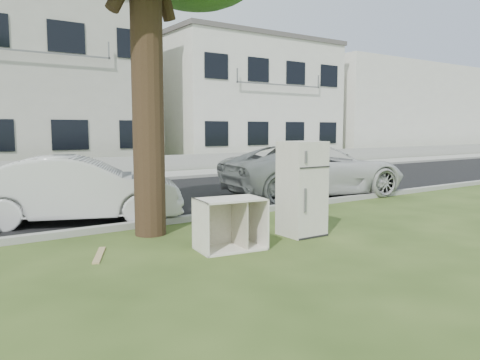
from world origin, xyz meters
TOP-DOWN VIEW (x-y plane):
  - ground at (0.00, 0.00)m, footprint 120.00×120.00m
  - road at (0.00, 6.00)m, footprint 120.00×7.00m
  - kerb_near at (0.00, 2.45)m, footprint 120.00×0.18m
  - kerb_far at (0.00, 9.55)m, footprint 120.00×0.18m
  - sidewalk at (0.00, 11.00)m, footprint 120.00×2.80m
  - low_wall at (0.00, 12.60)m, footprint 120.00×0.15m
  - townhouse_center at (0.00, 17.50)m, footprint 11.22×8.16m
  - townhouse_right at (12.00, 17.50)m, footprint 10.20×8.16m
  - filler_right at (26.00, 18.00)m, footprint 16.00×9.00m
  - fridge at (1.77, 0.26)m, footprint 0.69×0.64m
  - cabinet at (0.20, 0.16)m, footprint 1.10×0.77m
  - plank_c at (-1.60, 0.93)m, footprint 0.45×0.84m
  - car_center at (-1.12, 3.62)m, footprint 4.26×2.77m
  - car_right at (5.33, 3.66)m, footprint 5.52×3.19m

SIDE VIEW (x-z plane):
  - ground at x=0.00m, z-range 0.00..0.00m
  - kerb_near at x=0.00m, z-range -0.06..0.06m
  - kerb_far at x=0.00m, z-range -0.06..0.06m
  - road at x=0.00m, z-range 0.00..0.01m
  - sidewalk at x=0.00m, z-range 0.00..0.01m
  - plank_c at x=-1.60m, z-range 0.00..0.02m
  - low_wall at x=0.00m, z-range 0.00..0.70m
  - cabinet at x=0.20m, z-range 0.00..0.80m
  - car_center at x=-1.12m, z-range 0.00..1.33m
  - car_right at x=5.33m, z-range 0.00..1.45m
  - fridge at x=1.77m, z-range 0.00..1.64m
  - filler_right at x=26.00m, z-range 0.00..6.40m
  - townhouse_right at x=12.00m, z-range 0.00..6.84m
  - townhouse_center at x=0.00m, z-range 0.00..7.44m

